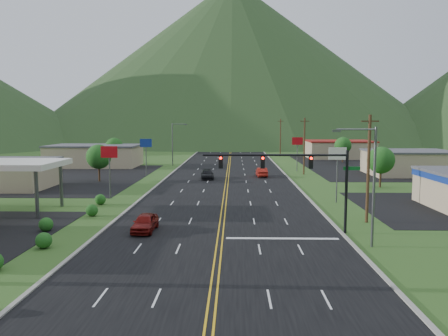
{
  "coord_description": "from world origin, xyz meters",
  "views": [
    {
      "loc": [
        1.12,
        -22.26,
        9.4
      ],
      "look_at": [
        0.05,
        23.34,
        4.5
      ],
      "focal_mm": 35.0,
      "sensor_mm": 36.0,
      "label": 1
    }
  ],
  "objects_px": {
    "gas_canopy": "(10,165)",
    "car_dark_mid": "(207,175)",
    "streetlight_west": "(174,141)",
    "car_red_near": "(145,223)",
    "streetlight_east": "(370,178)",
    "traffic_signal": "(298,170)",
    "car_red_far": "(262,172)"
  },
  "relations": [
    {
      "from": "traffic_signal",
      "to": "car_dark_mid",
      "type": "bearing_deg",
      "value": 105.84
    },
    {
      "from": "streetlight_west",
      "to": "car_dark_mid",
      "type": "height_order",
      "value": "streetlight_west"
    },
    {
      "from": "streetlight_east",
      "to": "gas_canopy",
      "type": "relative_size",
      "value": 0.9
    },
    {
      "from": "streetlight_west",
      "to": "car_dark_mid",
      "type": "relative_size",
      "value": 1.84
    },
    {
      "from": "traffic_signal",
      "to": "streetlight_west",
      "type": "distance_m",
      "value": 58.88
    },
    {
      "from": "streetlight_west",
      "to": "streetlight_east",
      "type": "bearing_deg",
      "value": -69.14
    },
    {
      "from": "traffic_signal",
      "to": "streetlight_east",
      "type": "distance_m",
      "value": 6.17
    },
    {
      "from": "gas_canopy",
      "to": "traffic_signal",
      "type": "bearing_deg",
      "value": -15.7
    },
    {
      "from": "streetlight_east",
      "to": "gas_canopy",
      "type": "height_order",
      "value": "streetlight_east"
    },
    {
      "from": "streetlight_east",
      "to": "traffic_signal",
      "type": "bearing_deg",
      "value": 139.61
    },
    {
      "from": "car_red_near",
      "to": "car_dark_mid",
      "type": "distance_m",
      "value": 34.4
    },
    {
      "from": "streetlight_west",
      "to": "car_dark_mid",
      "type": "distance_m",
      "value": 23.66
    },
    {
      "from": "gas_canopy",
      "to": "car_red_far",
      "type": "bearing_deg",
      "value": 46.58
    },
    {
      "from": "streetlight_east",
      "to": "car_red_far",
      "type": "distance_m",
      "value": 41.96
    },
    {
      "from": "streetlight_west",
      "to": "car_red_near",
      "type": "distance_m",
      "value": 56.32
    },
    {
      "from": "streetlight_east",
      "to": "streetlight_west",
      "type": "distance_m",
      "value": 64.21
    },
    {
      "from": "gas_canopy",
      "to": "car_dark_mid",
      "type": "distance_m",
      "value": 32.6
    },
    {
      "from": "streetlight_west",
      "to": "car_red_near",
      "type": "xyz_separation_m",
      "value": [
        5.2,
        -55.91,
        -4.43
      ]
    },
    {
      "from": "streetlight_east",
      "to": "car_dark_mid",
      "type": "height_order",
      "value": "streetlight_east"
    },
    {
      "from": "car_red_far",
      "to": "streetlight_east",
      "type": "bearing_deg",
      "value": 94.56
    },
    {
      "from": "streetlight_east",
      "to": "car_red_near",
      "type": "bearing_deg",
      "value": 166.95
    },
    {
      "from": "traffic_signal",
      "to": "streetlight_east",
      "type": "height_order",
      "value": "streetlight_east"
    },
    {
      "from": "traffic_signal",
      "to": "car_dark_mid",
      "type": "xyz_separation_m",
      "value": [
        -9.74,
        34.35,
        -4.62
      ]
    },
    {
      "from": "streetlight_east",
      "to": "streetlight_west",
      "type": "bearing_deg",
      "value": 110.86
    },
    {
      "from": "traffic_signal",
      "to": "car_red_far",
      "type": "height_order",
      "value": "traffic_signal"
    },
    {
      "from": "traffic_signal",
      "to": "car_red_near",
      "type": "xyz_separation_m",
      "value": [
        -12.97,
        0.1,
        -4.58
      ]
    },
    {
      "from": "streetlight_east",
      "to": "car_dark_mid",
      "type": "distance_m",
      "value": 41.21
    },
    {
      "from": "streetlight_west",
      "to": "gas_canopy",
      "type": "bearing_deg",
      "value": -102.13
    },
    {
      "from": "streetlight_west",
      "to": "traffic_signal",
      "type": "bearing_deg",
      "value": -72.03
    },
    {
      "from": "car_dark_mid",
      "to": "car_red_near",
      "type": "bearing_deg",
      "value": -100.63
    },
    {
      "from": "gas_canopy",
      "to": "car_dark_mid",
      "type": "xyz_separation_m",
      "value": [
        18.74,
        26.34,
        -4.16
      ]
    },
    {
      "from": "car_red_far",
      "to": "traffic_signal",
      "type": "bearing_deg",
      "value": 88.2
    }
  ]
}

